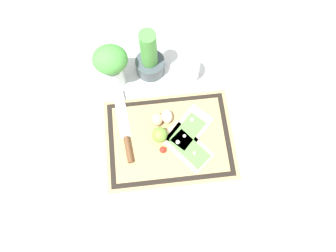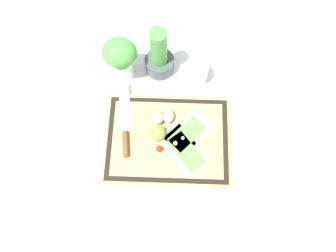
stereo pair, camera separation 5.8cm
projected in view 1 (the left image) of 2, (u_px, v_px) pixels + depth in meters
ground_plane at (169, 140)px, 1.25m from camera, size 6.00×6.00×0.00m
cutting_board at (169, 139)px, 1.24m from camera, size 0.49×0.36×0.02m
pizza_slice_near at (187, 147)px, 1.22m from camera, size 0.20×0.22×0.02m
pizza_slice_far at (189, 129)px, 1.24m from camera, size 0.20×0.20×0.02m
knife at (126, 137)px, 1.23m from camera, size 0.06×0.30×0.02m
egg_brown at (157, 119)px, 1.24m from camera, size 0.04×0.05×0.04m
egg_pink at (167, 116)px, 1.24m from camera, size 0.04×0.05×0.04m
lime at (160, 135)px, 1.21m from camera, size 0.06×0.06×0.06m
cherry_tomato_red at (163, 150)px, 1.21m from camera, size 0.02×0.02×0.02m
herb_pot at (150, 59)px, 1.27m from camera, size 0.12×0.12×0.25m
sauce_jar at (189, 70)px, 1.30m from camera, size 0.09×0.09×0.10m
herb_glass at (111, 64)px, 1.22m from camera, size 0.13×0.11×0.21m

